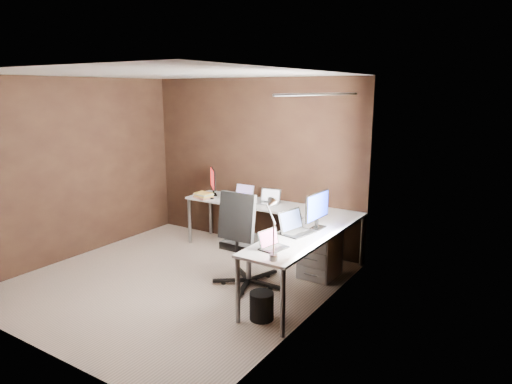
# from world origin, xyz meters

# --- Properties ---
(room) EXTENTS (3.60, 3.60, 2.50)m
(room) POSITION_xyz_m (0.34, 0.07, 1.28)
(room) COLOR #C4AC98
(room) RESTS_ON ground
(desk) EXTENTS (2.65, 2.25, 0.73)m
(desk) POSITION_xyz_m (0.84, 1.04, 0.68)
(desk) COLOR white
(desk) RESTS_ON ground
(drawer_pedestal) EXTENTS (0.42, 0.50, 0.60)m
(drawer_pedestal) POSITION_xyz_m (1.43, 1.15, 0.30)
(drawer_pedestal) COLOR white
(drawer_pedestal) RESTS_ON ground
(monitor_left) EXTENTS (0.34, 0.36, 0.41)m
(monitor_left) POSITION_xyz_m (-0.57, 1.54, 0.96)
(monitor_left) COLOR black
(monitor_left) RESTS_ON desk
(monitor_right) EXTENTS (0.14, 0.52, 0.43)m
(monitor_right) POSITION_xyz_m (1.52, 0.83, 0.97)
(monitor_right) COLOR black
(monitor_right) RESTS_ON desk
(laptop_white) EXTENTS (0.31, 0.22, 0.21)m
(laptop_white) POSITION_xyz_m (-0.04, 1.56, 0.78)
(laptop_white) COLOR white
(laptop_white) RESTS_ON desk
(laptop_silver) EXTENTS (0.33, 0.26, 0.20)m
(laptop_silver) POSITION_xyz_m (0.43, 1.55, 0.78)
(laptop_silver) COLOR silver
(laptop_silver) RESTS_ON desk
(laptop_black_big) EXTENTS (0.34, 0.43, 0.26)m
(laptop_black_big) POSITION_xyz_m (1.39, 0.53, 0.79)
(laptop_black_big) COLOR black
(laptop_black_big) RESTS_ON desk
(laptop_black_small) EXTENTS (0.25, 0.31, 0.19)m
(laptop_black_small) POSITION_xyz_m (1.43, -0.07, 0.77)
(laptop_black_small) COLOR black
(laptop_black_small) RESTS_ON desk
(book_stack) EXTENTS (0.31, 0.27, 0.08)m
(book_stack) POSITION_xyz_m (-0.57, 1.30, 0.77)
(book_stack) COLOR tan
(book_stack) RESTS_ON desk
(mouse_left) EXTENTS (0.09, 0.06, 0.03)m
(mouse_left) POSITION_xyz_m (-0.41, 1.30, 0.75)
(mouse_left) COLOR black
(mouse_left) RESTS_ON desk
(mouse_corner) EXTENTS (0.10, 0.08, 0.04)m
(mouse_corner) POSITION_xyz_m (0.93, 1.35, 0.75)
(mouse_corner) COLOR black
(mouse_corner) RESTS_ON desk
(desk_lamp) EXTENTS (0.19, 0.22, 0.59)m
(desk_lamp) POSITION_xyz_m (1.55, -0.29, 1.10)
(desk_lamp) COLOR slate
(desk_lamp) RESTS_ON desk
(office_chair) EXTENTS (0.66, 0.66, 1.19)m
(office_chair) POSITION_xyz_m (0.81, 0.40, 0.35)
(office_chair) COLOR black
(office_chair) RESTS_ON ground
(wastebasket) EXTENTS (0.26, 0.26, 0.29)m
(wastebasket) POSITION_xyz_m (1.41, -0.22, 0.15)
(wastebasket) COLOR black
(wastebasket) RESTS_ON ground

